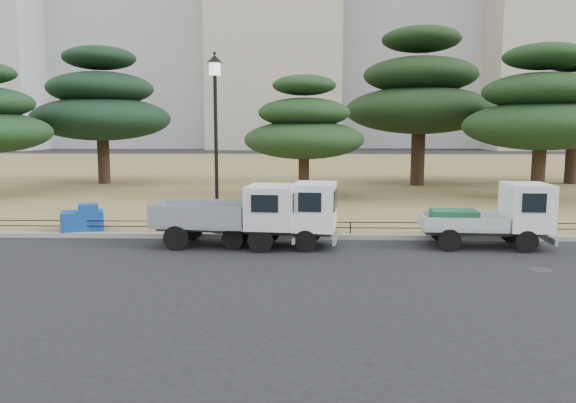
{
  "coord_description": "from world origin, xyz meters",
  "views": [
    {
      "loc": [
        0.61,
        -15.24,
        3.57
      ],
      "look_at": [
        0.0,
        2.0,
        1.3
      ],
      "focal_mm": 35.0,
      "sensor_mm": 36.0,
      "label": 1
    }
  ],
  "objects_px": {
    "tarp_pile": "(83,219)",
    "truck_kei_front": "(285,215)",
    "truck_kei_rear": "(495,215)",
    "truck_large": "(234,212)",
    "street_lamp": "(216,114)"
  },
  "relations": [
    {
      "from": "truck_large",
      "to": "street_lamp",
      "type": "distance_m",
      "value": 3.42
    },
    {
      "from": "truck_kei_front",
      "to": "tarp_pile",
      "type": "relative_size",
      "value": 2.36
    },
    {
      "from": "truck_kei_rear",
      "to": "street_lamp",
      "type": "height_order",
      "value": "street_lamp"
    },
    {
      "from": "truck_kei_rear",
      "to": "tarp_pile",
      "type": "relative_size",
      "value": 2.33
    },
    {
      "from": "truck_large",
      "to": "street_lamp",
      "type": "height_order",
      "value": "street_lamp"
    },
    {
      "from": "truck_kei_rear",
      "to": "tarp_pile",
      "type": "bearing_deg",
      "value": 176.29
    },
    {
      "from": "truck_kei_front",
      "to": "truck_kei_rear",
      "type": "xyz_separation_m",
      "value": [
        6.3,
        0.1,
        -0.0
      ]
    },
    {
      "from": "truck_large",
      "to": "tarp_pile",
      "type": "xyz_separation_m",
      "value": [
        -5.35,
        1.73,
        -0.53
      ]
    },
    {
      "from": "tarp_pile",
      "to": "truck_kei_front",
      "type": "bearing_deg",
      "value": -13.57
    },
    {
      "from": "street_lamp",
      "to": "tarp_pile",
      "type": "bearing_deg",
      "value": 177.01
    },
    {
      "from": "truck_kei_front",
      "to": "tarp_pile",
      "type": "xyz_separation_m",
      "value": [
        -6.87,
        1.66,
        -0.46
      ]
    },
    {
      "from": "truck_kei_rear",
      "to": "tarp_pile",
      "type": "height_order",
      "value": "truck_kei_rear"
    },
    {
      "from": "truck_large",
      "to": "street_lamp",
      "type": "bearing_deg",
      "value": 122.52
    },
    {
      "from": "truck_kei_front",
      "to": "tarp_pile",
      "type": "bearing_deg",
      "value": 172.97
    },
    {
      "from": "truck_large",
      "to": "truck_kei_rear",
      "type": "height_order",
      "value": "truck_kei_rear"
    }
  ]
}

